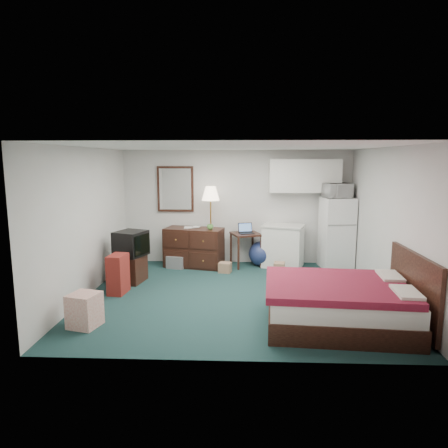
{
  "coord_description": "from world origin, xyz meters",
  "views": [
    {
      "loc": [
        0.09,
        -6.54,
        2.3
      ],
      "look_at": [
        -0.2,
        0.3,
        1.19
      ],
      "focal_mm": 32.0,
      "sensor_mm": 36.0,
      "label": 1
    }
  ],
  "objects_px": {
    "desk": "(246,250)",
    "bed": "(338,305)",
    "suitcase": "(118,274)",
    "dresser": "(194,247)",
    "tv_stand": "(130,269)",
    "kitchen_counter": "(283,247)",
    "fridge": "(336,233)",
    "floor_lamp": "(211,227)"
  },
  "relations": [
    {
      "from": "dresser",
      "to": "tv_stand",
      "type": "relative_size",
      "value": 2.24
    },
    {
      "from": "bed",
      "to": "tv_stand",
      "type": "bearing_deg",
      "value": 155.66
    },
    {
      "from": "kitchen_counter",
      "to": "tv_stand",
      "type": "xyz_separation_m",
      "value": [
        -3.01,
        -1.21,
        -0.19
      ]
    },
    {
      "from": "desk",
      "to": "fridge",
      "type": "relative_size",
      "value": 0.48
    },
    {
      "from": "kitchen_counter",
      "to": "floor_lamp",
      "type": "bearing_deg",
      "value": -159.55
    },
    {
      "from": "desk",
      "to": "kitchen_counter",
      "type": "height_order",
      "value": "kitchen_counter"
    },
    {
      "from": "dresser",
      "to": "desk",
      "type": "distance_m",
      "value": 1.13
    },
    {
      "from": "bed",
      "to": "suitcase",
      "type": "height_order",
      "value": "suitcase"
    },
    {
      "from": "tv_stand",
      "to": "suitcase",
      "type": "xyz_separation_m",
      "value": [
        -0.02,
        -0.66,
        0.09
      ]
    },
    {
      "from": "desk",
      "to": "bed",
      "type": "height_order",
      "value": "desk"
    },
    {
      "from": "dresser",
      "to": "floor_lamp",
      "type": "xyz_separation_m",
      "value": [
        0.37,
        0.01,
        0.45
      ]
    },
    {
      "from": "dresser",
      "to": "tv_stand",
      "type": "distance_m",
      "value": 1.6
    },
    {
      "from": "desk",
      "to": "dresser",
      "type": "bearing_deg",
      "value": 164.65
    },
    {
      "from": "suitcase",
      "to": "bed",
      "type": "bearing_deg",
      "value": -13.1
    },
    {
      "from": "floor_lamp",
      "to": "fridge",
      "type": "bearing_deg",
      "value": 0.55
    },
    {
      "from": "floor_lamp",
      "to": "bed",
      "type": "bearing_deg",
      "value": -56.74
    },
    {
      "from": "kitchen_counter",
      "to": "suitcase",
      "type": "distance_m",
      "value": 3.56
    },
    {
      "from": "desk",
      "to": "suitcase",
      "type": "height_order",
      "value": "desk"
    },
    {
      "from": "bed",
      "to": "dresser",
      "type": "bearing_deg",
      "value": 132.19
    },
    {
      "from": "desk",
      "to": "kitchen_counter",
      "type": "xyz_separation_m",
      "value": [
        0.8,
        -0.02,
        0.08
      ]
    },
    {
      "from": "tv_stand",
      "to": "suitcase",
      "type": "height_order",
      "value": "suitcase"
    },
    {
      "from": "bed",
      "to": "tv_stand",
      "type": "distance_m",
      "value": 3.94
    },
    {
      "from": "bed",
      "to": "suitcase",
      "type": "distance_m",
      "value": 3.69
    },
    {
      "from": "desk",
      "to": "suitcase",
      "type": "distance_m",
      "value": 2.92
    },
    {
      "from": "fridge",
      "to": "tv_stand",
      "type": "height_order",
      "value": "fridge"
    },
    {
      "from": "fridge",
      "to": "suitcase",
      "type": "distance_m",
      "value": 4.56
    },
    {
      "from": "dresser",
      "to": "fridge",
      "type": "relative_size",
      "value": 0.82
    },
    {
      "from": "tv_stand",
      "to": "suitcase",
      "type": "relative_size",
      "value": 0.81
    },
    {
      "from": "desk",
      "to": "tv_stand",
      "type": "bearing_deg",
      "value": -170.3
    },
    {
      "from": "desk",
      "to": "tv_stand",
      "type": "relative_size",
      "value": 1.32
    },
    {
      "from": "fridge",
      "to": "suitcase",
      "type": "height_order",
      "value": "fridge"
    },
    {
      "from": "dresser",
      "to": "bed",
      "type": "xyz_separation_m",
      "value": [
        2.37,
        -3.05,
        -0.11
      ]
    },
    {
      "from": "fridge",
      "to": "desk",
      "type": "bearing_deg",
      "value": 171.85
    },
    {
      "from": "desk",
      "to": "fridge",
      "type": "distance_m",
      "value": 1.96
    },
    {
      "from": "dresser",
      "to": "kitchen_counter",
      "type": "xyz_separation_m",
      "value": [
        1.92,
        0.06,
        0.02
      ]
    },
    {
      "from": "suitcase",
      "to": "floor_lamp",
      "type": "bearing_deg",
      "value": 57.4
    },
    {
      "from": "dresser",
      "to": "tv_stand",
      "type": "bearing_deg",
      "value": -120.7
    },
    {
      "from": "desk",
      "to": "suitcase",
      "type": "xyz_separation_m",
      "value": [
        -2.23,
        -1.89,
        -0.02
      ]
    },
    {
      "from": "desk",
      "to": "kitchen_counter",
      "type": "relative_size",
      "value": 0.82
    },
    {
      "from": "fridge",
      "to": "tv_stand",
      "type": "xyz_separation_m",
      "value": [
        -4.13,
        -1.18,
        -0.5
      ]
    },
    {
      "from": "desk",
      "to": "tv_stand",
      "type": "distance_m",
      "value": 2.54
    },
    {
      "from": "desk",
      "to": "bed",
      "type": "bearing_deg",
      "value": -87.73
    }
  ]
}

